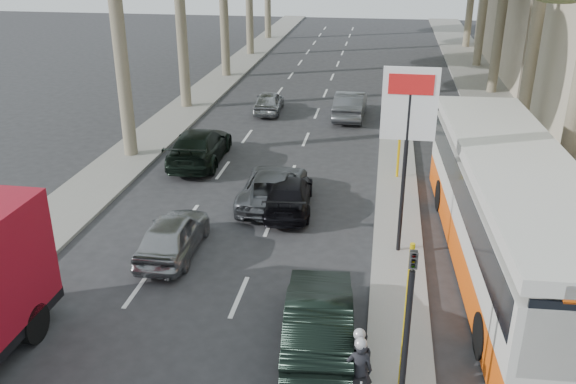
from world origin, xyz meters
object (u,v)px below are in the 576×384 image
dark_hatchback (319,318)px  motorcycle (358,368)px  silver_hatchback (173,235)px  city_bus (511,211)px

dark_hatchback → motorcycle: 1.91m
silver_hatchback → city_bus: (9.56, 0.70, 1.16)m
dark_hatchback → motorcycle: motorcycle is taller
dark_hatchback → motorcycle: (0.99, -1.64, 0.03)m
motorcycle → dark_hatchback: bearing=114.5°
silver_hatchback → city_bus: size_ratio=0.29×
silver_hatchback → dark_hatchback: 6.00m
dark_hatchback → city_bus: (4.81, 4.36, 1.08)m
silver_hatchback → motorcycle: motorcycle is taller
city_bus → motorcycle: city_bus is taller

